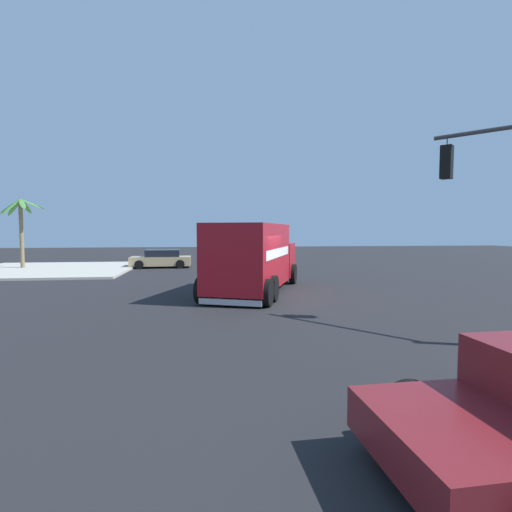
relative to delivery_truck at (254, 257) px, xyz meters
The scene contains 5 objects.
ground_plane 2.32m from the delivery_truck, behind, with size 100.00×100.00×0.00m, color black.
sidewalk_corner_far 16.80m from the delivery_truck, 49.10° to the left, with size 10.87×10.87×0.14m, color #B2ADA0.
delivery_truck is the anchor object (origin of this frame).
sedan_tan 13.36m from the delivery_truck, 23.64° to the left, with size 2.12×4.34×1.31m.
palm_tree_far 19.05m from the delivery_truck, 50.98° to the left, with size 2.97×3.02×4.76m.
Camera 1 is at (-14.98, 2.07, 2.70)m, focal length 27.26 mm.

